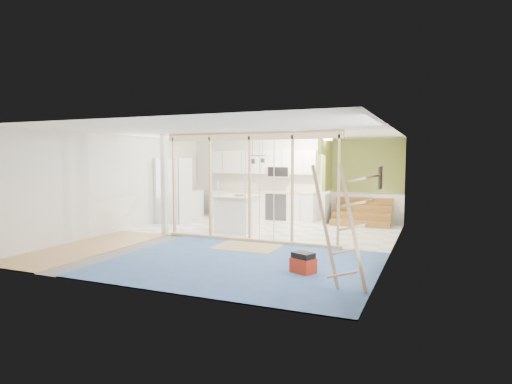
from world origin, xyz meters
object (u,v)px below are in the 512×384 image
at_px(toolbox, 303,264).
at_px(fridge, 174,191).
at_px(ladder, 343,228).
at_px(island, 237,214).

bearing_deg(toolbox, fridge, 167.37).
distance_m(toolbox, ladder, 1.35).
height_order(fridge, toolbox, fridge).
relative_size(fridge, island, 1.91).
relative_size(fridge, toolbox, 4.15).
xyz_separation_m(fridge, island, (2.51, -0.77, -0.50)).
bearing_deg(toolbox, ladder, -17.36).
bearing_deg(toolbox, island, 155.33).
bearing_deg(ladder, toolbox, 120.84).
relative_size(island, ladder, 0.55).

